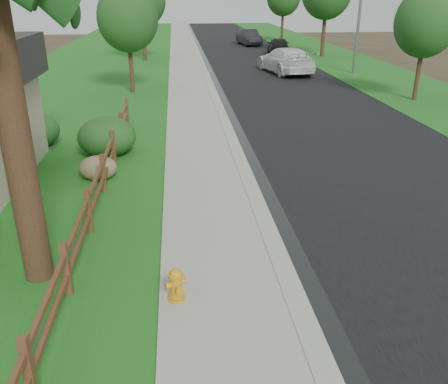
{
  "coord_description": "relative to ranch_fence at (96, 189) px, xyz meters",
  "views": [
    {
      "loc": [
        -1.55,
        -4.56,
        5.09
      ],
      "look_at": [
        -0.54,
        5.6,
        0.74
      ],
      "focal_mm": 38.0,
      "sensor_mm": 36.0,
      "label": 1
    }
  ],
  "objects": [
    {
      "name": "boulder",
      "position": [
        -0.3,
        2.21,
        -0.25
      ],
      "size": [
        1.29,
        1.12,
        0.73
      ],
      "primitive_type": "ellipsoid",
      "rotation": [
        0.0,
        0.0,
        0.32
      ],
      "color": "brown",
      "rests_on": "ground"
    },
    {
      "name": "white_suv",
      "position": [
        9.31,
        20.79,
        0.23
      ],
      "size": [
        3.33,
        6.01,
        1.65
      ],
      "primitive_type": "imported",
      "rotation": [
        0.0,
        0.0,
        3.33
      ],
      "color": "white",
      "rests_on": "road"
    },
    {
      "name": "curb",
      "position": [
        4.0,
        28.6,
        -0.56
      ],
      "size": [
        0.4,
        90.0,
        0.12
      ],
      "primitive_type": "cube",
      "color": "gray",
      "rests_on": "ground"
    },
    {
      "name": "fire_hydrant",
      "position": [
        1.91,
        -4.01,
        -0.22
      ],
      "size": [
        0.43,
        0.35,
        0.66
      ],
      "color": "gold",
      "rests_on": "sidewalk"
    },
    {
      "name": "shrub_c",
      "position": [
        -2.9,
        5.64,
        -0.03
      ],
      "size": [
        1.89,
        1.89,
        1.17
      ],
      "primitive_type": "ellipsoid",
      "rotation": [
        0.0,
        0.0,
        0.18
      ],
      "color": "#1F4619",
      "rests_on": "ground"
    },
    {
      "name": "tree_near_right",
      "position": [
        13.93,
        11.72,
        3.06
      ],
      "size": [
        2.95,
        2.95,
        5.32
      ],
      "color": "#321F14",
      "rests_on": "ground"
    },
    {
      "name": "dark_car_far",
      "position": [
        9.52,
        38.63,
        0.16
      ],
      "size": [
        2.16,
        4.75,
        1.51
      ],
      "primitive_type": "imported",
      "rotation": [
        0.0,
        0.0,
        0.12
      ],
      "color": "black",
      "rests_on": "road"
    },
    {
      "name": "lawn_near",
      "position": [
        -4.4,
        28.6,
        -0.6
      ],
      "size": [
        9.0,
        90.0,
        0.04
      ],
      "primitive_type": "cube",
      "color": "#21611B",
      "rests_on": "ground"
    },
    {
      "name": "verge_far",
      "position": [
        15.1,
        28.6,
        -0.6
      ],
      "size": [
        6.0,
        90.0,
        0.04
      ],
      "primitive_type": "cube",
      "color": "#21611B",
      "rests_on": "ground"
    },
    {
      "name": "wet_gutter",
      "position": [
        4.35,
        28.6,
        -0.6
      ],
      "size": [
        0.5,
        90.0,
        0.0
      ],
      "primitive_type": "cube",
      "color": "black",
      "rests_on": "road"
    },
    {
      "name": "tree_mid_left",
      "position": [
        -0.3,
        27.8,
        3.84
      ],
      "size": [
        3.61,
        3.61,
        6.46
      ],
      "color": "#321F14",
      "rests_on": "ground"
    },
    {
      "name": "road",
      "position": [
        8.2,
        28.6,
        -0.61
      ],
      "size": [
        8.0,
        90.0,
        0.02
      ],
      "primitive_type": "cube",
      "color": "black",
      "rests_on": "ground"
    },
    {
      "name": "ranch_fence",
      "position": [
        0.0,
        0.0,
        0.0
      ],
      "size": [
        0.12,
        16.92,
        1.1
      ],
      "color": "#50321A",
      "rests_on": "ground"
    },
    {
      "name": "shrub_d",
      "position": [
        -0.3,
        4.45,
        0.03
      ],
      "size": [
        2.51,
        2.51,
        1.3
      ],
      "primitive_type": "ellipsoid",
      "rotation": [
        0.0,
        0.0,
        -0.41
      ],
      "color": "#1F4619",
      "rests_on": "ground"
    },
    {
      "name": "dark_car_mid",
      "position": [
        10.8,
        30.14,
        0.14
      ],
      "size": [
        2.4,
        4.58,
        1.48
      ],
      "primitive_type": "imported",
      "rotation": [
        0.0,
        0.0,
        2.99
      ],
      "color": "black",
      "rests_on": "road"
    },
    {
      "name": "sidewalk",
      "position": [
        2.7,
        28.6,
        -0.57
      ],
      "size": [
        2.2,
        90.0,
        0.1
      ],
      "primitive_type": "cube",
      "color": "#A4A08F",
      "rests_on": "ground"
    },
    {
      "name": "tree_near_left",
      "position": [
        -0.3,
        15.13,
        3.19
      ],
      "size": [
        3.12,
        3.12,
        5.53
      ],
      "color": "#321F14",
      "rests_on": "ground"
    },
    {
      "name": "grass_strip",
      "position": [
        0.8,
        28.6,
        -0.59
      ],
      "size": [
        1.6,
        90.0,
        0.06
      ],
      "primitive_type": "cube",
      "color": "#21611B",
      "rests_on": "ground"
    }
  ]
}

